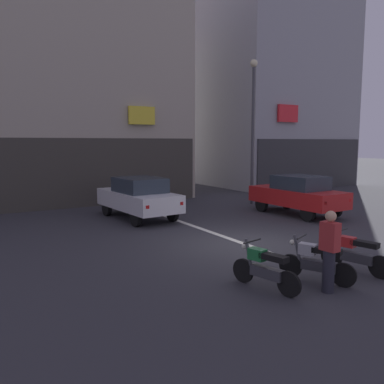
% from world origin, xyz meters
% --- Properties ---
extents(ground_plane, '(120.00, 120.00, 0.00)m').
position_xyz_m(ground_plane, '(0.00, 0.00, 0.00)').
color(ground_plane, '#333338').
extents(lane_centre_line, '(0.20, 18.00, 0.01)m').
position_xyz_m(lane_centre_line, '(0.00, 6.00, 0.00)').
color(lane_centre_line, silver).
rests_on(lane_centre_line, ground).
extents(building_mid_block, '(10.81, 8.85, 10.78)m').
position_xyz_m(building_mid_block, '(-1.51, 13.69, 5.38)').
color(building_mid_block, '#B2A893').
rests_on(building_mid_block, ground).
extents(building_far_right, '(9.37, 9.34, 17.58)m').
position_xyz_m(building_far_right, '(12.50, 13.70, 8.78)').
color(building_far_right, '#9E9EA3').
rests_on(building_far_right, ground).
extents(car_white_crossing_near, '(2.07, 4.22, 1.64)m').
position_xyz_m(car_white_crossing_near, '(-1.14, 5.36, 0.89)').
color(car_white_crossing_near, black).
rests_on(car_white_crossing_near, ground).
extents(car_red_parked_kerbside, '(1.85, 4.14, 1.64)m').
position_xyz_m(car_red_parked_kerbside, '(4.92, 2.81, 0.89)').
color(car_red_parked_kerbside, black).
rests_on(car_red_parked_kerbside, ground).
extents(car_grey_down_street, '(2.10, 4.23, 1.64)m').
position_xyz_m(car_grey_down_street, '(1.43, 13.96, 0.89)').
color(car_grey_down_street, black).
rests_on(car_grey_down_street, ground).
extents(street_lamp, '(0.36, 0.36, 6.88)m').
position_xyz_m(street_lamp, '(5.13, 6.08, 4.18)').
color(street_lamp, '#47474C').
rests_on(street_lamp, ground).
extents(motorcycle_green_row_leftmost, '(0.56, 1.65, 0.98)m').
position_xyz_m(motorcycle_green_row_leftmost, '(-1.94, -3.02, 0.46)').
color(motorcycle_green_row_leftmost, black).
rests_on(motorcycle_green_row_leftmost, ground).
extents(motorcycle_silver_row_left_mid, '(0.79, 1.54, 0.98)m').
position_xyz_m(motorcycle_silver_row_left_mid, '(-0.69, -3.25, 0.46)').
color(motorcycle_silver_row_left_mid, black).
rests_on(motorcycle_silver_row_left_mid, ground).
extents(motorcycle_red_row_centre, '(0.57, 1.64, 0.98)m').
position_xyz_m(motorcycle_red_row_centre, '(0.56, -3.28, 0.46)').
color(motorcycle_red_row_centre, black).
rests_on(motorcycle_red_row_centre, ground).
extents(person_by_motorcycles, '(0.24, 0.37, 1.67)m').
position_xyz_m(person_by_motorcycles, '(-0.95, -3.81, 0.86)').
color(person_by_motorcycles, '#23232D').
rests_on(person_by_motorcycles, ground).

